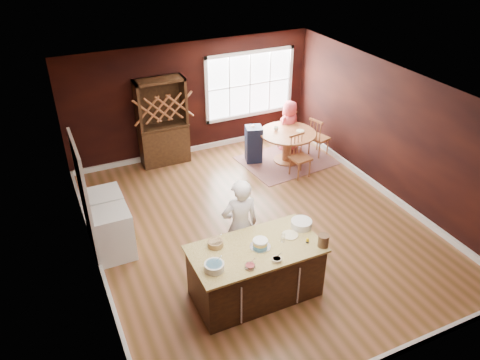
{
  "coord_description": "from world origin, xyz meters",
  "views": [
    {
      "loc": [
        -3.37,
        -6.45,
        5.37
      ],
      "look_at": [
        -0.33,
        0.1,
        1.05
      ],
      "focal_mm": 35.0,
      "sensor_mm": 36.0,
      "label": 1
    }
  ],
  "objects_px": {
    "dining_table": "(287,141)",
    "high_chair": "(254,143)",
    "hutch": "(163,122)",
    "layer_cake": "(260,244)",
    "toddler": "(252,130)",
    "washer": "(113,234)",
    "chair_north": "(286,129)",
    "seated_woman": "(289,126)",
    "chair_east": "(319,136)",
    "chair_south": "(301,156)",
    "kitchen_island": "(255,272)",
    "baker": "(240,226)",
    "dryer": "(106,214)"
  },
  "relations": [
    {
      "from": "dining_table",
      "to": "washer",
      "type": "relative_size",
      "value": 1.45
    },
    {
      "from": "kitchen_island",
      "to": "dining_table",
      "type": "relative_size",
      "value": 1.51
    },
    {
      "from": "dining_table",
      "to": "chair_north",
      "type": "xyz_separation_m",
      "value": [
        0.38,
        0.71,
        -0.07
      ]
    },
    {
      "from": "layer_cake",
      "to": "chair_north",
      "type": "xyz_separation_m",
      "value": [
        2.97,
        4.36,
        -0.52
      ]
    },
    {
      "from": "kitchen_island",
      "to": "high_chair",
      "type": "bearing_deg",
      "value": 64.03
    },
    {
      "from": "layer_cake",
      "to": "chair_north",
      "type": "bearing_deg",
      "value": 55.69
    },
    {
      "from": "layer_cake",
      "to": "washer",
      "type": "bearing_deg",
      "value": 134.64
    },
    {
      "from": "kitchen_island",
      "to": "chair_north",
      "type": "distance_m",
      "value": 5.31
    },
    {
      "from": "layer_cake",
      "to": "toddler",
      "type": "relative_size",
      "value": 1.22
    },
    {
      "from": "kitchen_island",
      "to": "dining_table",
      "type": "height_order",
      "value": "kitchen_island"
    },
    {
      "from": "kitchen_island",
      "to": "high_chair",
      "type": "relative_size",
      "value": 2.17
    },
    {
      "from": "seated_woman",
      "to": "washer",
      "type": "bearing_deg",
      "value": 8.86
    },
    {
      "from": "dining_table",
      "to": "high_chair",
      "type": "bearing_deg",
      "value": 154.51
    },
    {
      "from": "dining_table",
      "to": "chair_south",
      "type": "xyz_separation_m",
      "value": [
        -0.09,
        -0.74,
        -0.04
      ]
    },
    {
      "from": "chair_east",
      "to": "chair_north",
      "type": "height_order",
      "value": "chair_east"
    },
    {
      "from": "chair_east",
      "to": "toddler",
      "type": "xyz_separation_m",
      "value": [
        -1.61,
        0.39,
        0.32
      ]
    },
    {
      "from": "toddler",
      "to": "chair_north",
      "type": "bearing_deg",
      "value": 17.67
    },
    {
      "from": "baker",
      "to": "toddler",
      "type": "xyz_separation_m",
      "value": [
        1.85,
        3.3,
        -0.04
      ]
    },
    {
      "from": "toddler",
      "to": "washer",
      "type": "xyz_separation_m",
      "value": [
        -3.7,
        -2.12,
        -0.36
      ]
    },
    {
      "from": "chair_south",
      "to": "dining_table",
      "type": "bearing_deg",
      "value": 76.48
    },
    {
      "from": "layer_cake",
      "to": "chair_east",
      "type": "relative_size",
      "value": 0.32
    },
    {
      "from": "chair_east",
      "to": "chair_south",
      "type": "distance_m",
      "value": 1.18
    },
    {
      "from": "washer",
      "to": "dryer",
      "type": "height_order",
      "value": "dryer"
    },
    {
      "from": "high_chair",
      "to": "toddler",
      "type": "height_order",
      "value": "toddler"
    },
    {
      "from": "hutch",
      "to": "dryer",
      "type": "height_order",
      "value": "hutch"
    },
    {
      "from": "dining_table",
      "to": "chair_south",
      "type": "bearing_deg",
      "value": -96.82
    },
    {
      "from": "layer_cake",
      "to": "chair_east",
      "type": "height_order",
      "value": "layer_cake"
    },
    {
      "from": "toddler",
      "to": "hutch",
      "type": "distance_m",
      "value": 2.07
    },
    {
      "from": "kitchen_island",
      "to": "chair_north",
      "type": "height_order",
      "value": "chair_north"
    },
    {
      "from": "layer_cake",
      "to": "toddler",
      "type": "bearing_deg",
      "value": 65.29
    },
    {
      "from": "dining_table",
      "to": "baker",
      "type": "xyz_separation_m",
      "value": [
        -2.6,
        -2.95,
        0.32
      ]
    },
    {
      "from": "dining_table",
      "to": "dryer",
      "type": "distance_m",
      "value": 4.59
    },
    {
      "from": "dining_table",
      "to": "chair_north",
      "type": "bearing_deg",
      "value": 61.61
    },
    {
      "from": "kitchen_island",
      "to": "hutch",
      "type": "xyz_separation_m",
      "value": [
        0.02,
        4.82,
        0.59
      ]
    },
    {
      "from": "dining_table",
      "to": "washer",
      "type": "distance_m",
      "value": 4.78
    },
    {
      "from": "chair_north",
      "to": "seated_woman",
      "type": "bearing_deg",
      "value": 34.63
    },
    {
      "from": "chair_south",
      "to": "washer",
      "type": "relative_size",
      "value": 1.09
    },
    {
      "from": "layer_cake",
      "to": "hutch",
      "type": "relative_size",
      "value": 0.15
    },
    {
      "from": "kitchen_island",
      "to": "dining_table",
      "type": "xyz_separation_m",
      "value": [
        2.66,
        3.64,
        0.1
      ]
    },
    {
      "from": "layer_cake",
      "to": "dryer",
      "type": "height_order",
      "value": "layer_cake"
    },
    {
      "from": "dining_table",
      "to": "hutch",
      "type": "relative_size",
      "value": 0.64
    },
    {
      "from": "dining_table",
      "to": "toddler",
      "type": "relative_size",
      "value": 5.06
    },
    {
      "from": "layer_cake",
      "to": "chair_east",
      "type": "bearing_deg",
      "value": 46.26
    },
    {
      "from": "layer_cake",
      "to": "seated_woman",
      "type": "xyz_separation_m",
      "value": [
        2.91,
        4.14,
        -0.34
      ]
    },
    {
      "from": "kitchen_island",
      "to": "chair_east",
      "type": "xyz_separation_m",
      "value": [
        3.52,
        3.6,
        0.05
      ]
    },
    {
      "from": "baker",
      "to": "chair_north",
      "type": "bearing_deg",
      "value": -122.61
    },
    {
      "from": "hutch",
      "to": "washer",
      "type": "distance_m",
      "value": 3.5
    },
    {
      "from": "hutch",
      "to": "layer_cake",
      "type": "bearing_deg",
      "value": -89.43
    },
    {
      "from": "dining_table",
      "to": "toddler",
      "type": "distance_m",
      "value": 0.87
    },
    {
      "from": "kitchen_island",
      "to": "layer_cake",
      "type": "distance_m",
      "value": 0.55
    }
  ]
}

